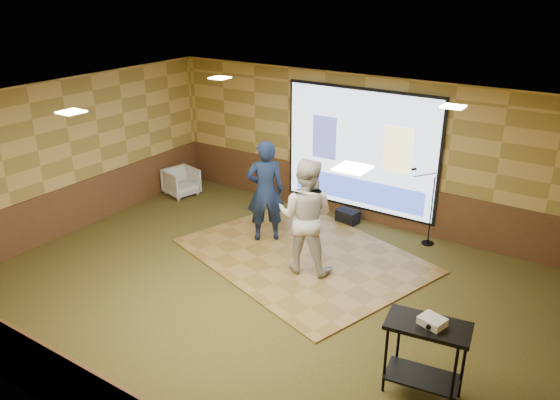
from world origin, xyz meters
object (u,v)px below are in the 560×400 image
Objects in this scene: av_table at (426,345)px; player_right at (306,216)px; duffel_bag at (348,216)px; dance_floor at (303,255)px; projector_screen at (360,152)px; player_left at (265,191)px; banquet_chair at (181,182)px; projector at (432,321)px; mic_stand at (427,219)px.

player_right is at bearing 146.57° from av_table.
player_right is 4.57× the size of duffel_bag.
dance_floor is at bearing -70.12° from player_right.
av_table is at bearing -55.35° from projector_screen.
banquet_chair is at bearing -56.26° from player_left.
banquet_chair reaches higher than dance_floor.
projector is at bearing -52.56° from duffel_bag.
projector reaches higher than dance_floor.
dance_floor is at bearing 159.23° from projector.
projector_screen is 3.26× the size of av_table.
dance_floor is 2.09× the size of player_left.
av_table is at bearing 108.24° from player_left.
mic_stand is 1.70m from duffel_bag.
av_table is (2.96, -4.29, -0.75)m from projector_screen.
av_table is 4.22m from mic_stand.
projector_screen is at bearing 147.57° from mic_stand.
duffel_bag is at bearing -161.86° from player_left.
player_left reaches higher than duffel_bag.
duffel_bag is at bearing -65.75° from banquet_chair.
mic_stand is at bearing 170.25° from player_left.
mic_stand is 3.34× the size of duffel_bag.
mic_stand is at bearing 108.84° from av_table.
av_table reaches higher than banquet_chair.
duffel_bag is at bearing 89.73° from dance_floor.
projector_screen is 2.17m from player_left.
mic_stand reaches higher than banquet_chair.
dance_floor is 2.04× the size of player_right.
projector_screen reaches higher than dance_floor.
player_right reaches higher than mic_stand.
player_left reaches higher than banquet_chair.
dance_floor is 9.33× the size of duffel_bag.
projector is at bearing -101.30° from banquet_chair.
projector_screen is 1.65× the size of player_right.
player_left is 1.39m from player_right.
dance_floor is at bearing 128.47° from player_left.
dance_floor is 5.89× the size of banquet_chair.
dance_floor is 4.03× the size of av_table.
player_right is at bearing -95.42° from banquet_chair.
mic_stand is at bearing 124.59° from projector.
mic_stand is (1.38, 2.18, -0.54)m from player_right.
projector_screen reaches higher than duffel_bag.
duffel_bag is (0.01, 1.77, 0.12)m from dance_floor.
player_right is 1.37× the size of mic_stand.
dance_floor is at bearing -91.01° from banquet_chair.
player_left is at bearing -92.15° from banquet_chair.
banquet_chair is at bearing -165.77° from projector_screen.
mic_stand reaches higher than dance_floor.
player_left is at bearing -121.45° from duffel_bag.
projector_screen is 2.26× the size of mic_stand.
projector is at bearing -92.50° from mic_stand.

